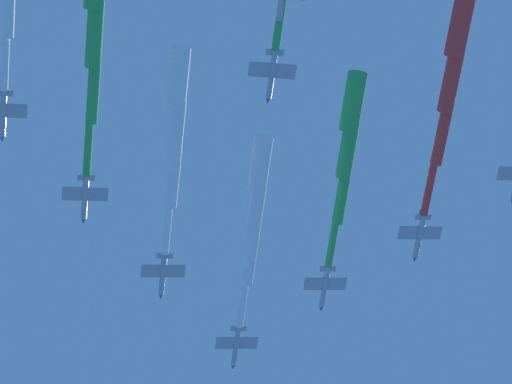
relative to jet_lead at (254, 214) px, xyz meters
The scene contains 5 objects.
jet_lead is the anchor object (origin of this frame).
jet_port_inner 21.41m from the jet_lead, 146.07° to the right, with size 12.99×50.14×4.12m.
jet_starboard_inner 20.31m from the jet_lead, 49.34° to the right, with size 12.80×48.62×4.15m.
jet_port_mid 43.49m from the jet_lead, 144.18° to the right, with size 13.17×52.92×4.14m.
jet_starboard_mid 42.66m from the jet_lead, 52.00° to the right, with size 13.31×52.04×4.17m.
Camera 1 is at (-20.35, -76.65, -25.14)m, focal length 73.32 mm.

